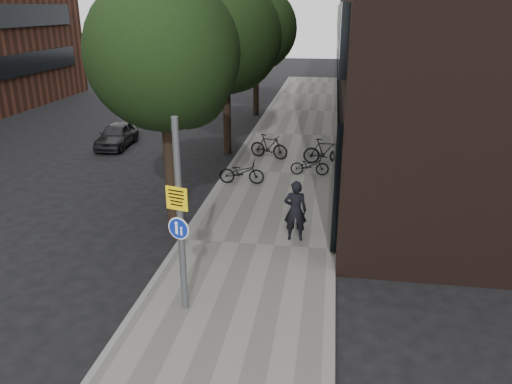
% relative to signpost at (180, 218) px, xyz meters
% --- Properties ---
extents(ground, '(120.00, 120.00, 0.00)m').
position_rel_signpost_xyz_m(ground, '(0.88, 0.09, -2.34)').
color(ground, black).
rests_on(ground, ground).
extents(sidewalk, '(4.50, 60.00, 0.12)m').
position_rel_signpost_xyz_m(sidewalk, '(1.13, 10.09, -2.28)').
color(sidewalk, slate).
rests_on(sidewalk, ground).
extents(curb_edge, '(0.15, 60.00, 0.13)m').
position_rel_signpost_xyz_m(curb_edge, '(-1.12, 10.09, -2.27)').
color(curb_edge, slate).
rests_on(curb_edge, ground).
extents(street_tree_near, '(4.40, 4.40, 7.50)m').
position_rel_signpost_xyz_m(street_tree_near, '(-1.65, 4.73, 2.77)').
color(street_tree_near, black).
rests_on(street_tree_near, ground).
extents(street_tree_mid, '(5.00, 5.00, 7.80)m').
position_rel_signpost_xyz_m(street_tree_mid, '(-1.65, 13.24, 2.78)').
color(street_tree_mid, black).
rests_on(street_tree_mid, ground).
extents(street_tree_far, '(5.00, 5.00, 7.80)m').
position_rel_signpost_xyz_m(street_tree_far, '(-1.65, 22.24, 2.78)').
color(street_tree_far, black).
rests_on(street_tree_far, ground).
extents(signpost, '(0.50, 0.16, 4.39)m').
position_rel_signpost_xyz_m(signpost, '(0.00, 0.00, 0.00)').
color(signpost, '#595B5E').
rests_on(signpost, sidewalk).
extents(pedestrian, '(0.69, 0.47, 1.82)m').
position_rel_signpost_xyz_m(pedestrian, '(2.19, 3.91, -1.31)').
color(pedestrian, black).
rests_on(pedestrian, sidewalk).
extents(parked_bike_facade_near, '(1.57, 0.62, 0.81)m').
position_rel_signpost_xyz_m(parked_bike_facade_near, '(2.32, 9.97, -1.81)').
color(parked_bike_facade_near, black).
rests_on(parked_bike_facade_near, sidewalk).
extents(parked_bike_facade_far, '(1.87, 0.55, 1.12)m').
position_rel_signpost_xyz_m(parked_bike_facade_far, '(2.88, 11.58, -1.66)').
color(parked_bike_facade_far, black).
rests_on(parked_bike_facade_far, sidewalk).
extents(parked_bike_curb_near, '(1.77, 0.71, 0.91)m').
position_rel_signpost_xyz_m(parked_bike_curb_near, '(-0.22, 8.54, -1.76)').
color(parked_bike_curb_near, black).
rests_on(parked_bike_curb_near, sidewalk).
extents(parked_bike_curb_far, '(1.87, 1.02, 1.08)m').
position_rel_signpost_xyz_m(parked_bike_curb_far, '(0.39, 12.10, -1.67)').
color(parked_bike_curb_far, black).
rests_on(parked_bike_curb_far, sidewalk).
extents(parked_car_near, '(1.58, 3.51, 1.17)m').
position_rel_signpost_xyz_m(parked_car_near, '(-7.36, 13.38, -1.75)').
color(parked_car_near, black).
rests_on(parked_car_near, ground).
extents(parked_car_mid, '(1.59, 3.66, 1.17)m').
position_rel_signpost_xyz_m(parked_car_mid, '(-7.08, 19.78, -1.75)').
color(parked_car_mid, maroon).
rests_on(parked_car_mid, ground).
extents(parked_car_far, '(1.88, 4.10, 1.16)m').
position_rel_signpost_xyz_m(parked_car_far, '(-7.44, 26.25, -1.75)').
color(parked_car_far, '#1B2131').
rests_on(parked_car_far, ground).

